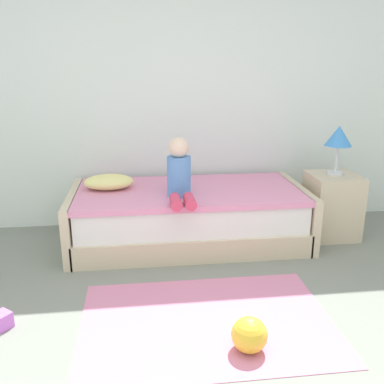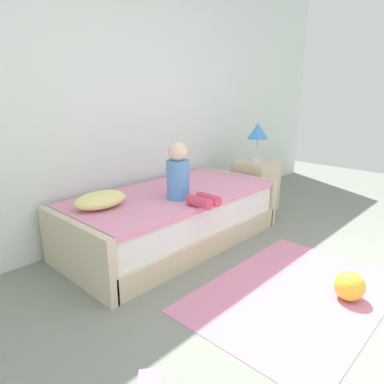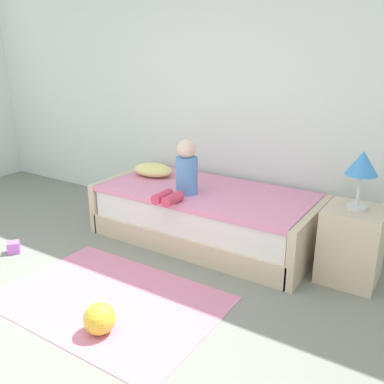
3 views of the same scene
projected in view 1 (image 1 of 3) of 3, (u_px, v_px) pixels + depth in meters
name	position (u px, v px, depth m)	size (l,w,h in m)	color
wall_rear	(174.00, 77.00, 4.11)	(7.20, 0.10, 2.90)	silver
bed	(189.00, 216.00, 3.90)	(2.11, 1.00, 0.50)	beige
nightstand	(332.00, 206.00, 4.01)	(0.44, 0.44, 0.60)	beige
table_lamp	(339.00, 138.00, 3.82)	(0.24, 0.24, 0.45)	silver
child_figure	(179.00, 174.00, 3.54)	(0.20, 0.51, 0.50)	#598CD1
pillow	(109.00, 182.00, 3.82)	(0.44, 0.30, 0.13)	#F2E58C
toy_ball	(249.00, 335.00, 2.44)	(0.21, 0.21, 0.21)	yellow
area_rug	(207.00, 321.00, 2.74)	(1.60, 1.10, 0.01)	pink
toy_block	(2.00, 321.00, 2.66)	(0.10, 0.10, 0.10)	#CC66D8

